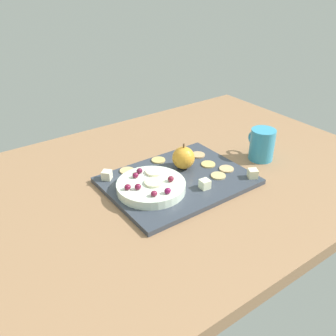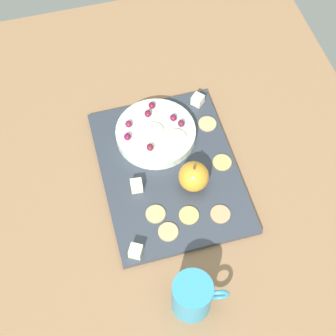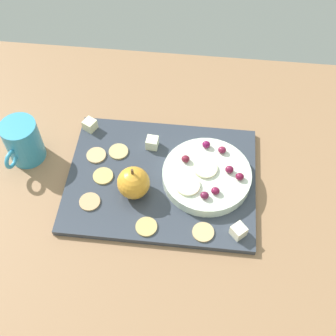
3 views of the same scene
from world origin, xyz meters
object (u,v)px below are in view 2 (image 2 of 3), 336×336
(cheese_cube_1, at_px, (198,100))
(grape_1, at_px, (150,147))
(apple_slice_1, at_px, (176,139))
(grape_6, at_px, (127,137))
(grape_4, at_px, (181,123))
(cracker_1, at_px, (168,232))
(cracker_2, at_px, (222,162))
(apple_slice_0, at_px, (153,131))
(cracker_4, at_px, (189,215))
(cracker_0, at_px, (207,124))
(grape_2, at_px, (152,105))
(platter, at_px, (169,171))
(apple_whole, at_px, (194,176))
(grape_0, at_px, (129,124))
(cheese_cube_0, at_px, (137,186))
(grape_3, at_px, (148,114))
(serving_dish, at_px, (156,133))
(cracker_5, at_px, (156,214))
(cheese_cube_2, at_px, (136,251))
(grape_5, at_px, (171,118))
(cracker_3, at_px, (220,214))
(cup, at_px, (192,296))

(cheese_cube_1, relative_size, grape_1, 1.44)
(apple_slice_1, bearing_deg, grape_6, 73.71)
(grape_4, height_order, apple_slice_1, grape_4)
(cracker_1, height_order, cracker_2, same)
(apple_slice_0, bearing_deg, cracker_2, -128.42)
(cracker_4, height_order, grape_1, grape_1)
(cracker_0, relative_size, grape_2, 2.45)
(platter, xyz_separation_m, cheese_cube_1, (0.16, -0.11, 0.02))
(apple_whole, relative_size, grape_0, 3.83)
(cheese_cube_0, bearing_deg, grape_3, -21.87)
(cracker_4, distance_m, grape_0, 0.25)
(grape_2, bearing_deg, apple_whole, -169.08)
(serving_dish, xyz_separation_m, cracker_2, (-0.11, -0.12, -0.01))
(apple_whole, bearing_deg, grape_1, 36.70)
(serving_dish, bearing_deg, cheese_cube_0, 148.84)
(cracker_2, distance_m, grape_0, 0.22)
(apple_whole, bearing_deg, cracker_4, 155.92)
(grape_2, bearing_deg, cracker_2, -146.17)
(cracker_5, height_order, grape_2, grape_2)
(cheese_cube_2, height_order, grape_5, grape_5)
(cheese_cube_0, relative_size, cracker_3, 0.59)
(cracker_2, relative_size, grape_6, 2.45)
(grape_6, bearing_deg, cracker_5, -175.07)
(grape_5, bearing_deg, platter, 162.35)
(cheese_cube_1, relative_size, apple_slice_0, 0.51)
(cheese_cube_0, xyz_separation_m, grape_5, (0.14, -0.11, 0.02))
(grape_2, bearing_deg, cracker_5, 167.37)
(apple_slice_1, bearing_deg, grape_0, 55.56)
(grape_3, distance_m, grape_6, 0.08)
(grape_3, relative_size, grape_6, 1.00)
(apple_whole, bearing_deg, apple_slice_1, 5.67)
(apple_whole, distance_m, cracker_5, 0.11)
(cheese_cube_0, distance_m, cheese_cube_2, 0.15)
(cracker_3, relative_size, apple_slice_0, 0.86)
(cracker_0, relative_size, grape_5, 2.45)
(cheese_cube_0, distance_m, grape_0, 0.15)
(cracker_1, relative_size, apple_slice_0, 0.86)
(grape_0, relative_size, grape_1, 1.00)
(cracker_0, bearing_deg, grape_3, 71.79)
(cracker_2, bearing_deg, cup, 151.35)
(grape_5, height_order, cup, cup)
(apple_whole, distance_m, grape_1, 0.12)
(grape_2, relative_size, apple_slice_0, 0.35)
(cracker_2, bearing_deg, cheese_cube_2, 124.11)
(cracker_0, relative_size, cracker_3, 1.00)
(platter, xyz_separation_m, serving_dish, (0.09, 0.01, 0.02))
(grape_4, distance_m, apple_slice_1, 0.04)
(apple_slice_0, height_order, cup, cup)
(cracker_5, distance_m, apple_slice_1, 0.18)
(serving_dish, distance_m, grape_5, 0.05)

